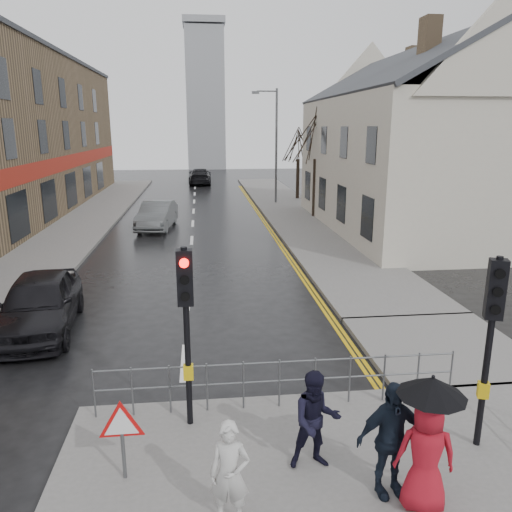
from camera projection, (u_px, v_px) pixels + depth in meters
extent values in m
plane|color=black|center=(179.00, 436.00, 9.18)|extent=(120.00, 120.00, 0.00)
cube|color=#605E5B|center=(87.00, 219.00, 30.59)|extent=(4.00, 44.00, 0.14)
cube|color=#605E5B|center=(290.00, 210.00, 33.91)|extent=(4.00, 40.00, 0.14)
cube|color=#605E5B|center=(440.00, 347.00, 12.74)|extent=(4.00, 4.20, 0.14)
cube|color=beige|center=(414.00, 166.00, 26.90)|extent=(9.00, 16.00, 7.00)
cube|color=brown|center=(429.00, 39.00, 21.46)|extent=(0.70, 0.90, 1.80)
cube|color=brown|center=(413.00, 63.00, 29.45)|extent=(0.70, 0.90, 1.80)
cube|color=gray|center=(205.00, 100.00, 66.73)|extent=(5.00, 5.00, 18.00)
cylinder|color=black|center=(187.00, 339.00, 8.93)|extent=(0.11, 0.11, 3.40)
cube|color=black|center=(185.00, 278.00, 8.64)|extent=(0.28, 0.22, 1.00)
cylinder|color=#FF0C07|center=(184.00, 263.00, 8.43)|extent=(0.16, 0.04, 0.16)
cylinder|color=black|center=(185.00, 280.00, 8.51)|extent=(0.16, 0.04, 0.16)
cylinder|color=black|center=(185.00, 297.00, 8.58)|extent=(0.16, 0.04, 0.16)
cube|color=gold|center=(188.00, 372.00, 9.09)|extent=(0.18, 0.14, 0.28)
cylinder|color=black|center=(488.00, 355.00, 8.31)|extent=(0.11, 0.11, 3.40)
cube|color=black|center=(496.00, 289.00, 8.02)|extent=(0.34, 0.30, 1.00)
cylinder|color=black|center=(500.00, 274.00, 7.82)|extent=(0.16, 0.09, 0.16)
cylinder|color=black|center=(498.00, 292.00, 7.89)|extent=(0.16, 0.09, 0.16)
cylinder|color=black|center=(496.00, 310.00, 7.97)|extent=(0.16, 0.09, 0.16)
cube|color=gold|center=(483.00, 390.00, 8.47)|extent=(0.22, 0.19, 0.28)
cylinder|color=#595B5E|center=(94.00, 393.00, 9.42)|extent=(0.04, 0.04, 1.00)
cylinder|color=#595B5E|center=(451.00, 374.00, 10.18)|extent=(0.04, 0.04, 1.00)
cylinder|color=#595B5E|center=(280.00, 362.00, 9.69)|extent=(7.10, 0.04, 0.04)
cylinder|color=#595B5E|center=(279.00, 381.00, 9.79)|extent=(7.10, 0.04, 0.04)
cylinder|color=#595B5E|center=(124.00, 454.00, 7.80)|extent=(0.06, 0.06, 0.85)
cylinder|color=red|center=(121.00, 424.00, 7.67)|extent=(0.80, 0.03, 0.80)
cylinder|color=white|center=(121.00, 425.00, 7.65)|extent=(0.60, 0.03, 0.60)
cylinder|color=#595B5E|center=(276.00, 147.00, 35.72)|extent=(0.16, 0.16, 8.00)
cylinder|color=#595B5E|center=(267.00, 91.00, 34.69)|extent=(1.40, 0.10, 0.10)
cube|color=#595B5E|center=(256.00, 92.00, 34.63)|extent=(0.50, 0.25, 0.18)
cylinder|color=black|center=(315.00, 188.00, 30.67)|extent=(0.26, 0.26, 3.50)
cylinder|color=black|center=(298.00, 179.00, 38.48)|extent=(0.26, 0.26, 3.00)
imported|color=#BAB9B5|center=(230.00, 474.00, 6.82)|extent=(0.64, 0.50, 1.56)
imported|color=black|center=(316.00, 420.00, 7.97)|extent=(0.81, 0.64, 1.67)
imported|color=maroon|center=(426.00, 455.00, 7.08)|extent=(0.95, 0.73, 1.74)
cylinder|color=black|center=(426.00, 448.00, 7.06)|extent=(0.02, 0.02, 1.94)
cone|color=black|center=(432.00, 387.00, 6.81)|extent=(0.96, 0.96, 0.28)
imported|color=black|center=(390.00, 439.00, 7.37)|extent=(1.12, 0.59, 1.83)
imported|color=black|center=(39.00, 303.00, 13.76)|extent=(2.35, 4.90, 1.61)
imported|color=#505355|center=(157.00, 215.00, 27.74)|extent=(2.16, 4.76, 1.51)
imported|color=black|center=(200.00, 176.00, 49.37)|extent=(2.26, 5.38, 1.55)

